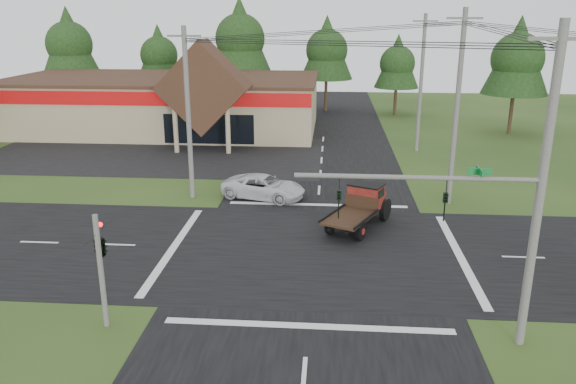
# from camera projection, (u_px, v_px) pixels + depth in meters

# --- Properties ---
(ground) EXTENTS (120.00, 120.00, 0.00)m
(ground) POSITION_uv_depth(u_px,v_px,m) (314.00, 251.00, 27.53)
(ground) COLOR #254017
(ground) RESTS_ON ground
(road_ns) EXTENTS (12.00, 120.00, 0.02)m
(road_ns) POSITION_uv_depth(u_px,v_px,m) (314.00, 251.00, 27.52)
(road_ns) COLOR black
(road_ns) RESTS_ON ground
(road_ew) EXTENTS (120.00, 12.00, 0.02)m
(road_ew) POSITION_uv_depth(u_px,v_px,m) (314.00, 251.00, 27.52)
(road_ew) COLOR black
(road_ew) RESTS_ON ground
(parking_apron) EXTENTS (28.00, 14.00, 0.02)m
(parking_apron) POSITION_uv_depth(u_px,v_px,m) (153.00, 154.00, 46.61)
(parking_apron) COLOR black
(parking_apron) RESTS_ON ground
(cvs_building) EXTENTS (30.40, 18.20, 9.19)m
(cvs_building) POSITION_uv_depth(u_px,v_px,m) (167.00, 102.00, 55.95)
(cvs_building) COLOR tan
(cvs_building) RESTS_ON ground
(traffic_signal_mast) EXTENTS (8.12, 0.24, 7.00)m
(traffic_signal_mast) POSITION_uv_depth(u_px,v_px,m) (484.00, 225.00, 18.64)
(traffic_signal_mast) COLOR #595651
(traffic_signal_mast) RESTS_ON ground
(traffic_signal_corner) EXTENTS (0.53, 2.48, 4.40)m
(traffic_signal_corner) POSITION_uv_depth(u_px,v_px,m) (99.00, 236.00, 20.05)
(traffic_signal_corner) COLOR #595651
(traffic_signal_corner) RESTS_ON ground
(utility_pole_nr) EXTENTS (2.00, 0.30, 11.00)m
(utility_pole_nr) POSITION_uv_depth(u_px,v_px,m) (541.00, 191.00, 18.15)
(utility_pole_nr) COLOR #595651
(utility_pole_nr) RESTS_ON ground
(utility_pole_nw) EXTENTS (2.00, 0.30, 10.50)m
(utility_pole_nw) POSITION_uv_depth(u_px,v_px,m) (188.00, 113.00, 34.09)
(utility_pole_nw) COLOR #595651
(utility_pole_nw) RESTS_ON ground
(utility_pole_ne) EXTENTS (2.00, 0.30, 11.50)m
(utility_pole_ne) POSITION_uv_depth(u_px,v_px,m) (457.00, 108.00, 32.77)
(utility_pole_ne) COLOR #595651
(utility_pole_ne) RESTS_ON ground
(utility_pole_n) EXTENTS (2.00, 0.30, 11.20)m
(utility_pole_n) POSITION_uv_depth(u_px,v_px,m) (421.00, 83.00, 46.12)
(utility_pole_n) COLOR #595651
(utility_pole_n) RESTS_ON ground
(tree_row_a) EXTENTS (6.72, 6.72, 12.12)m
(tree_row_a) POSITION_uv_depth(u_px,v_px,m) (69.00, 42.00, 65.32)
(tree_row_a) COLOR #332316
(tree_row_a) RESTS_ON ground
(tree_row_b) EXTENTS (5.60, 5.60, 10.10)m
(tree_row_b) POSITION_uv_depth(u_px,v_px,m) (159.00, 53.00, 66.89)
(tree_row_b) COLOR #332316
(tree_row_b) RESTS_ON ground
(tree_row_c) EXTENTS (7.28, 7.28, 13.13)m
(tree_row_c) POSITION_uv_depth(u_px,v_px,m) (240.00, 36.00, 64.60)
(tree_row_c) COLOR #332316
(tree_row_c) RESTS_ON ground
(tree_row_d) EXTENTS (6.16, 6.16, 11.11)m
(tree_row_d) POSITION_uv_depth(u_px,v_px,m) (327.00, 48.00, 65.22)
(tree_row_d) COLOR #332316
(tree_row_d) RESTS_ON ground
(tree_row_e) EXTENTS (5.04, 5.04, 9.09)m
(tree_row_e) POSITION_uv_depth(u_px,v_px,m) (397.00, 62.00, 63.14)
(tree_row_e) COLOR #332316
(tree_row_e) RESTS_ON ground
(tree_side_ne) EXTENTS (6.16, 6.16, 11.11)m
(tree_side_ne) POSITION_uv_depth(u_px,v_px,m) (518.00, 56.00, 52.50)
(tree_side_ne) COLOR #332316
(tree_side_ne) RESTS_ON ground
(antique_flatbed_truck) EXTENTS (4.16, 5.71, 2.24)m
(antique_flatbed_truck) POSITION_uv_depth(u_px,v_px,m) (358.00, 208.00, 30.26)
(antique_flatbed_truck) COLOR maroon
(antique_flatbed_truck) RESTS_ON ground
(white_pickup) EXTENTS (5.69, 3.75, 1.45)m
(white_pickup) POSITION_uv_depth(u_px,v_px,m) (264.00, 187.00, 35.34)
(white_pickup) COLOR silver
(white_pickup) RESTS_ON ground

